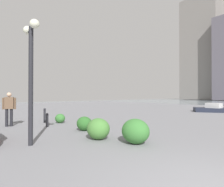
# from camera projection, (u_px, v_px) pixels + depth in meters

# --- Properties ---
(building_annex) EXTENTS (12.52, 11.62, 36.71)m
(building_annex) POSITION_uv_depth(u_px,v_px,m) (203.00, 50.00, 65.61)
(building_annex) COLOR gray
(building_annex) RESTS_ON ground
(lamppost) EXTENTS (0.98, 0.28, 3.85)m
(lamppost) POSITION_uv_depth(u_px,v_px,m) (31.00, 63.00, 5.53)
(lamppost) COLOR #232328
(lamppost) RESTS_ON ground
(pedestrian) EXTENTS (0.36, 0.59, 1.71)m
(pedestrian) POSITION_uv_depth(u_px,v_px,m) (9.00, 107.00, 8.86)
(pedestrian) COLOR black
(pedestrian) RESTS_ON ground
(bollard_near) EXTENTS (0.13, 0.13, 0.68)m
(bollard_near) POSITION_uv_depth(u_px,v_px,m) (47.00, 120.00, 8.72)
(bollard_near) COLOR #232328
(bollard_near) RESTS_ON ground
(bollard_mid) EXTENTS (0.13, 0.13, 0.83)m
(bollard_mid) POSITION_uv_depth(u_px,v_px,m) (45.00, 115.00, 10.07)
(bollard_mid) COLOR #232328
(bollard_mid) RESTS_ON ground
(shrub_low) EXTENTS (0.94, 0.85, 0.80)m
(shrub_low) POSITION_uv_depth(u_px,v_px,m) (135.00, 131.00, 5.72)
(shrub_low) COLOR #387533
(shrub_low) RESTS_ON ground
(shrub_round) EXTENTS (0.88, 0.79, 0.74)m
(shrub_round) POSITION_uv_depth(u_px,v_px,m) (98.00, 129.00, 6.28)
(shrub_round) COLOR #477F38
(shrub_round) RESTS_ON ground
(shrub_wide) EXTENTS (0.60, 0.54, 0.51)m
(shrub_wide) POSITION_uv_depth(u_px,v_px,m) (60.00, 118.00, 9.98)
(shrub_wide) COLOR #387533
(shrub_wide) RESTS_ON ground
(shrub_tall) EXTENTS (0.73, 0.66, 0.62)m
(shrub_tall) POSITION_uv_depth(u_px,v_px,m) (84.00, 123.00, 7.83)
(shrub_tall) COLOR #2D6628
(shrub_tall) RESTS_ON ground
(boat) EXTENTS (3.67, 3.14, 0.95)m
(boat) POSITION_uv_depth(u_px,v_px,m) (214.00, 110.00, 16.44)
(boat) COLOR #1E2333
(boat) RESTS_ON ground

